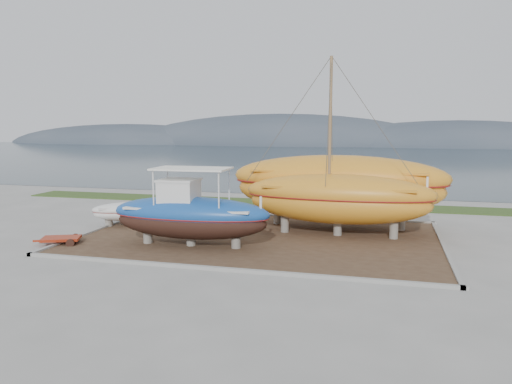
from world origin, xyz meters
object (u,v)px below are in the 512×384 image
(blue_caique, at_px, (190,207))
(orange_bare_hull, at_px, (338,192))
(white_dinghy, at_px, (131,214))
(red_trailer, at_px, (61,241))
(orange_sailboat, at_px, (339,147))

(blue_caique, height_order, orange_bare_hull, orange_bare_hull)
(white_dinghy, relative_size, red_trailer, 1.65)
(blue_caique, xyz_separation_m, white_dinghy, (-5.19, 3.65, -1.23))
(red_trailer, bearing_deg, blue_caique, -11.73)
(blue_caique, bearing_deg, red_trailer, -170.55)
(white_dinghy, height_order, orange_sailboat, orange_sailboat)
(orange_sailboat, relative_size, red_trailer, 3.73)
(red_trailer, bearing_deg, orange_bare_hull, 7.60)
(blue_caique, relative_size, orange_bare_hull, 0.64)
(white_dinghy, bearing_deg, orange_bare_hull, -10.70)
(orange_bare_hull, bearing_deg, red_trailer, -149.41)
(white_dinghy, relative_size, orange_sailboat, 0.44)
(white_dinghy, distance_m, red_trailer, 5.06)
(white_dinghy, bearing_deg, blue_caique, -58.44)
(white_dinghy, xyz_separation_m, red_trailer, (-1.16, -4.89, -0.53))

